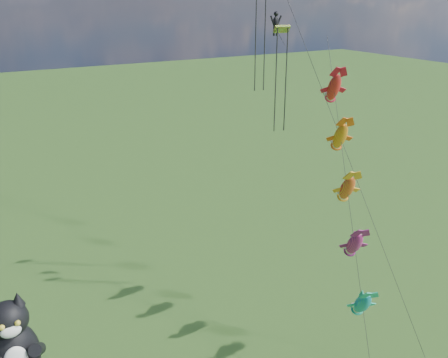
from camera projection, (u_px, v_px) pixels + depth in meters
cat_kite_rig at (14, 353)px, 23.09m from camera, size 2.73×4.26×10.30m
fish_windsock_rig at (347, 189)px, 31.61m from camera, size 6.95×14.48×20.14m
parafoil_rig at (278, 37)px, 35.00m from camera, size 3.54×17.32×26.85m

